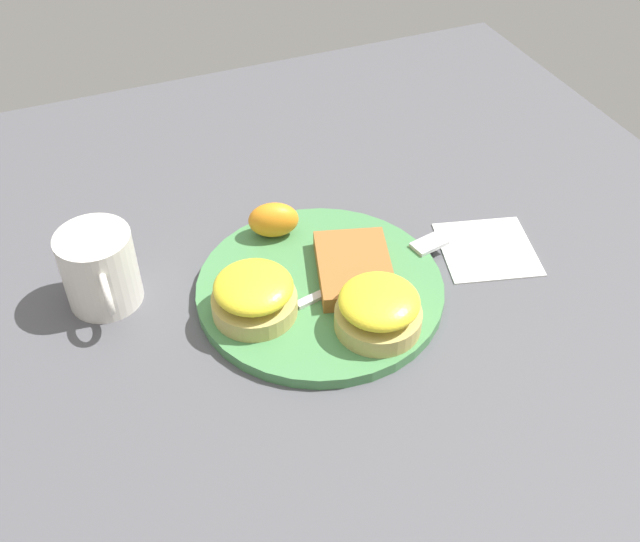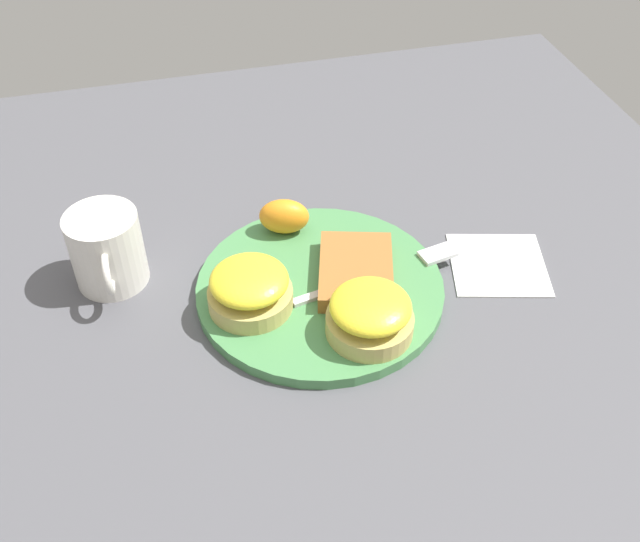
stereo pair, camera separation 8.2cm
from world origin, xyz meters
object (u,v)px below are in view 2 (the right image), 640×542
hashbrown_patty (356,271)px  fork (387,271)px  cup (107,250)px  sandwich_benedict_left (250,289)px  sandwich_benedict_right (370,315)px  orange_wedge (284,216)px

hashbrown_patty → fork: hashbrown_patty is taller
hashbrown_patty → cup: cup is taller
hashbrown_patty → sandwich_benedict_left: bearing=-83.6°
sandwich_benedict_right → orange_wedge: sandwich_benedict_right is taller
sandwich_benedict_left → fork: (-0.01, 0.16, -0.02)m
sandwich_benedict_left → cup: size_ratio=0.83×
orange_wedge → sandwich_benedict_left: bearing=-28.5°
sandwich_benedict_left → hashbrown_patty: (-0.01, 0.12, -0.01)m
sandwich_benedict_right → hashbrown_patty: (-0.08, 0.01, -0.01)m
fork → sandwich_benedict_right: bearing=-29.9°
hashbrown_patty → fork: size_ratio=0.56×
sandwich_benedict_right → orange_wedge: size_ratio=1.54×
fork → sandwich_benedict_left: bearing=-85.5°
orange_wedge → cup: 0.21m
sandwich_benedict_left → orange_wedge: bearing=151.5°
sandwich_benedict_left → sandwich_benedict_right: 0.13m
hashbrown_patty → cup: size_ratio=1.04×
hashbrown_patty → fork: 0.04m
sandwich_benedict_left → sandwich_benedict_right: size_ratio=1.00×
cup → sandwich_benedict_right: bearing=57.5°
sandwich_benedict_right → sandwich_benedict_left: bearing=-121.4°
sandwich_benedict_right → cup: cup is taller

